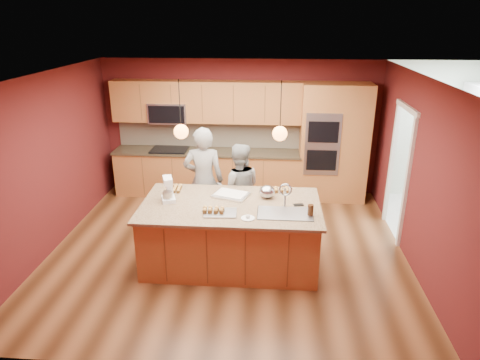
# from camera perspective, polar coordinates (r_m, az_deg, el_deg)

# --- Properties ---
(floor) EXTENTS (5.50, 5.50, 0.00)m
(floor) POSITION_cam_1_polar(r_m,az_deg,el_deg) (6.90, -1.63, -9.13)
(floor) COLOR #452613
(floor) RESTS_ON ground
(ceiling) EXTENTS (5.50, 5.50, 0.00)m
(ceiling) POSITION_cam_1_polar(r_m,az_deg,el_deg) (6.01, -1.90, 13.70)
(ceiling) COLOR silver
(ceiling) RESTS_ON ground
(wall_back) EXTENTS (5.50, 0.00, 5.50)m
(wall_back) POSITION_cam_1_polar(r_m,az_deg,el_deg) (8.71, 0.01, 7.01)
(wall_back) COLOR #521617
(wall_back) RESTS_ON ground
(wall_front) EXTENTS (5.50, 0.00, 5.50)m
(wall_front) POSITION_cam_1_polar(r_m,az_deg,el_deg) (4.08, -5.54, -10.37)
(wall_front) COLOR #521617
(wall_front) RESTS_ON ground
(wall_left) EXTENTS (0.00, 5.00, 5.00)m
(wall_left) POSITION_cam_1_polar(r_m,az_deg,el_deg) (7.16, -24.23, 1.93)
(wall_left) COLOR #521617
(wall_left) RESTS_ON ground
(wall_right) EXTENTS (0.00, 5.00, 5.00)m
(wall_right) POSITION_cam_1_polar(r_m,az_deg,el_deg) (6.63, 22.60, 0.75)
(wall_right) COLOR #521617
(wall_right) RESTS_ON ground
(cabinet_run) EXTENTS (3.74, 0.64, 2.30)m
(cabinet_run) POSITION_cam_1_polar(r_m,az_deg,el_deg) (8.65, -4.63, 4.31)
(cabinet_run) COLOR #9C6730
(cabinet_run) RESTS_ON floor
(oven_column) EXTENTS (1.30, 0.62, 2.30)m
(oven_column) POSITION_cam_1_polar(r_m,az_deg,el_deg) (8.53, 12.35, 4.81)
(oven_column) COLOR #9C6730
(oven_column) RESTS_ON floor
(doorway_trim) EXTENTS (0.08, 1.11, 2.20)m
(doorway_trim) POSITION_cam_1_polar(r_m,az_deg,el_deg) (7.44, 20.37, 0.73)
(doorway_trim) COLOR silver
(doorway_trim) RESTS_ON wall_right
(pendant_left) EXTENTS (0.20, 0.20, 0.80)m
(pendant_left) POSITION_cam_1_polar(r_m,az_deg,el_deg) (5.89, -7.86, 6.45)
(pendant_left) COLOR black
(pendant_left) RESTS_ON ceiling
(pendant_right) EXTENTS (0.20, 0.20, 0.80)m
(pendant_right) POSITION_cam_1_polar(r_m,az_deg,el_deg) (5.76, 5.34, 6.22)
(pendant_right) COLOR black
(pendant_right) RESTS_ON ceiling
(island) EXTENTS (2.57, 1.44, 1.32)m
(island) POSITION_cam_1_polar(r_m,az_deg,el_deg) (6.34, -1.08, -7.05)
(island) COLOR #9C6730
(island) RESTS_ON floor
(person_left) EXTENTS (0.70, 0.49, 1.82)m
(person_left) POSITION_cam_1_polar(r_m,az_deg,el_deg) (7.11, -4.86, -0.10)
(person_left) COLOR black
(person_left) RESTS_ON floor
(person_right) EXTENTS (0.82, 0.67, 1.56)m
(person_right) POSITION_cam_1_polar(r_m,az_deg,el_deg) (7.09, -0.19, -1.23)
(person_right) COLOR slate
(person_right) RESTS_ON floor
(stand_mixer) EXTENTS (0.26, 0.30, 0.36)m
(stand_mixer) POSITION_cam_1_polar(r_m,az_deg,el_deg) (6.28, -9.56, -1.42)
(stand_mixer) COLOR white
(stand_mixer) RESTS_ON island
(sheet_cake) EXTENTS (0.60, 0.52, 0.05)m
(sheet_cake) POSITION_cam_1_polar(r_m,az_deg,el_deg) (6.40, -1.21, -1.97)
(sheet_cake) COLOR silver
(sheet_cake) RESTS_ON island
(cooling_rack) EXTENTS (0.46, 0.34, 0.02)m
(cooling_rack) POSITION_cam_1_polar(r_m,az_deg,el_deg) (5.86, -2.63, -4.39)
(cooling_rack) COLOR #A1A2A8
(cooling_rack) RESTS_ON island
(mixing_bowl) EXTENTS (0.23, 0.23, 0.20)m
(mixing_bowl) POSITION_cam_1_polar(r_m,az_deg,el_deg) (6.33, 3.63, -1.57)
(mixing_bowl) COLOR #ABAEB2
(mixing_bowl) RESTS_ON island
(plate) EXTENTS (0.18, 0.18, 0.01)m
(plate) POSITION_cam_1_polar(r_m,az_deg,el_deg) (5.71, 1.05, -5.12)
(plate) COLOR white
(plate) RESTS_ON island
(tumbler) EXTENTS (0.08, 0.08, 0.16)m
(tumbler) POSITION_cam_1_polar(r_m,az_deg,el_deg) (5.84, 9.39, -4.00)
(tumbler) COLOR #321B0D
(tumbler) RESTS_ON island
(phone) EXTENTS (0.16, 0.11, 0.01)m
(phone) POSITION_cam_1_polar(r_m,az_deg,el_deg) (6.16, 7.82, -3.30)
(phone) COLOR black
(phone) RESTS_ON island
(cupcakes_left) EXTENTS (0.21, 0.28, 0.06)m
(cupcakes_left) POSITION_cam_1_polar(r_m,az_deg,el_deg) (6.68, -8.66, -1.10)
(cupcakes_left) COLOR gold
(cupcakes_left) RESTS_ON island
(cupcakes_rack) EXTENTS (0.32, 0.16, 0.07)m
(cupcakes_rack) POSITION_cam_1_polar(r_m,az_deg,el_deg) (5.85, -3.59, -3.97)
(cupcakes_rack) COLOR gold
(cupcakes_rack) RESTS_ON island
(cupcakes_right) EXTENTS (0.32, 0.16, 0.07)m
(cupcakes_right) POSITION_cam_1_polar(r_m,az_deg,el_deg) (6.57, 5.17, -1.30)
(cupcakes_right) COLOR gold
(cupcakes_right) RESTS_ON island
(dryer) EXTENTS (0.63, 0.65, 0.99)m
(dryer) POSITION_cam_1_polar(r_m,az_deg,el_deg) (8.82, 27.63, -1.15)
(dryer) COLOR white
(dryer) RESTS_ON floor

